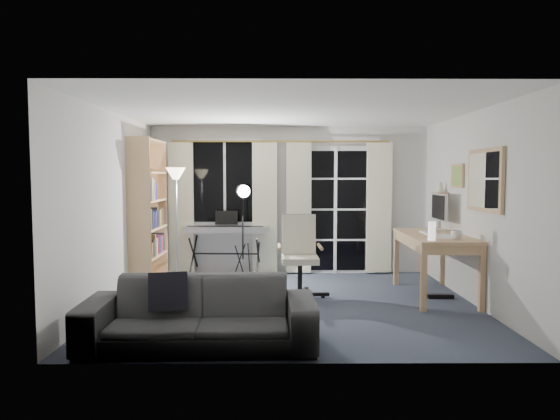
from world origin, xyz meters
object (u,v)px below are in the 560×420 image
object	(u,v)px
keyboard_piano	(226,230)
studio_light	(243,202)
bookshelf	(145,216)
desk	(435,242)
torchiere_lamp	(176,192)
mug	(457,234)
office_chair	(299,248)
monitor	(439,208)
sofa	(199,301)

from	to	relation	value
keyboard_piano	studio_light	distance (m)	0.69
bookshelf	desk	xyz separation A→B (m)	(4.01, -0.73, -0.29)
torchiere_lamp	mug	xyz separation A→B (m)	(3.59, -0.92, -0.48)
office_chair	monitor	bearing A→B (deg)	9.90
keyboard_piano	mug	distance (m)	3.52
bookshelf	monitor	xyz separation A→B (m)	(4.20, -0.28, 0.13)
bookshelf	keyboard_piano	distance (m)	1.30
keyboard_piano	torchiere_lamp	bearing A→B (deg)	-119.91
keyboard_piano	desk	world-z (taller)	keyboard_piano
office_chair	monitor	size ratio (longest dim) A/B	1.81
bookshelf	desk	distance (m)	4.08
desk	mug	size ratio (longest dim) A/B	11.49
desk	monitor	size ratio (longest dim) A/B	2.61
office_chair	bookshelf	bearing A→B (deg)	161.99
bookshelf	torchiere_lamp	size ratio (longest dim) A/B	1.25
studio_light	sofa	xyz separation A→B (m)	(-0.23, -2.84, -0.78)
office_chair	desk	size ratio (longest dim) A/B	0.69
office_chair	mug	xyz separation A→B (m)	(1.89, -0.56, 0.26)
desk	monitor	bearing A→B (deg)	67.56
monitor	keyboard_piano	bearing A→B (deg)	164.91
monitor	sofa	xyz separation A→B (m)	(-3.01, -2.35, -0.72)
desk	monitor	xyz separation A→B (m)	(0.20, 0.45, 0.42)
mug	sofa	size ratio (longest dim) A/B	0.06
monitor	mug	size ratio (longest dim) A/B	4.39
torchiere_lamp	sofa	xyz separation A→B (m)	(0.67, -2.32, -0.95)
sofa	mug	bearing A→B (deg)	24.20
sofa	monitor	bearing A→B (deg)	36.53
bookshelf	sofa	world-z (taller)	bookshelf
studio_light	sofa	size ratio (longest dim) A/B	0.69
mug	desk	bearing A→B (deg)	101.31
office_chair	mug	bearing A→B (deg)	-17.75
mug	keyboard_piano	bearing A→B (deg)	148.34
bookshelf	sofa	bearing A→B (deg)	-65.03
keyboard_piano	mug	bearing A→B (deg)	-29.19
bookshelf	keyboard_piano	size ratio (longest dim) A/B	1.57
torchiere_lamp	monitor	distance (m)	3.69
mug	bookshelf	bearing A→B (deg)	163.27
bookshelf	studio_light	distance (m)	1.45
office_chair	torchiere_lamp	bearing A→B (deg)	167.01
desk	sofa	world-z (taller)	sofa
keyboard_piano	studio_light	xyz separation A→B (m)	(0.31, -0.41, 0.46)
torchiere_lamp	keyboard_piano	xyz separation A→B (m)	(0.59, 0.93, -0.64)
studio_light	monitor	xyz separation A→B (m)	(2.79, -0.49, -0.06)
monitor	sofa	bearing A→B (deg)	-140.97
desk	torchiere_lamp	bearing A→B (deg)	174.26
mug	torchiere_lamp	bearing A→B (deg)	165.64
studio_light	sofa	distance (m)	2.95
bookshelf	keyboard_piano	bearing A→B (deg)	29.51
bookshelf	desk	world-z (taller)	bookshelf
torchiere_lamp	desk	world-z (taller)	torchiere_lamp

